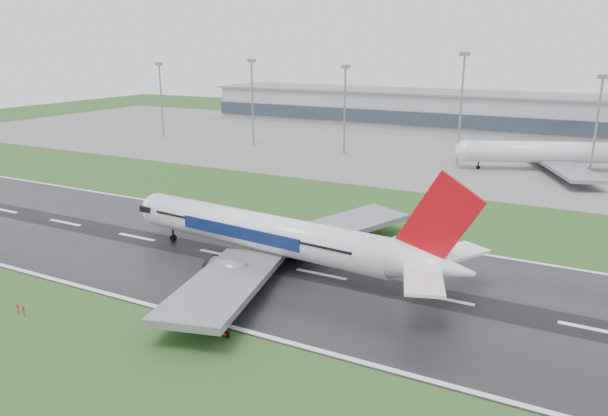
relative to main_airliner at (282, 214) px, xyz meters
The scene contains 12 objects.
ground 16.10m from the main_airliner, behind, with size 520.00×520.00×0.00m, color #21481A.
runway 16.07m from the main_airliner, behind, with size 400.00×45.00×0.10m, color black.
apron 126.55m from the main_airliner, 95.90° to the left, with size 400.00×130.00×0.08m, color slate.
terminal 185.98m from the main_airliner, 94.00° to the left, with size 240.00×36.00×15.00m, color #90939A.
main_airliner is the anchor object (origin of this frame).
parked_airliner 109.44m from the main_airliner, 73.20° to the left, with size 60.08×55.94×17.61m, color silver, non-canonical shape.
runway_sign 26.14m from the main_airliner, 78.30° to the right, with size 2.30×0.26×1.04m, color black, non-canonical shape.
floodmast_0 152.01m from the main_airliner, 138.58° to the left, with size 0.64×0.64×28.30m, color gray.
floodmast_1 123.00m from the main_airliner, 125.11° to the left, with size 0.64×0.64×30.06m, color gray.
floodmast_2 106.18m from the main_airliner, 108.62° to the left, with size 0.64×0.64×28.53m, color gray.
floodmast_3 100.87m from the main_airliner, 87.30° to the left, with size 0.64×0.64×32.84m, color gray.
floodmast_4 109.09m from the main_airliner, 67.23° to the left, with size 0.64×0.64×27.14m, color gray.
Camera 1 is at (58.16, -77.73, 35.91)m, focal length 33.87 mm.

